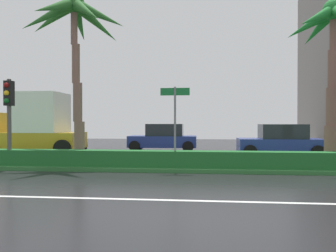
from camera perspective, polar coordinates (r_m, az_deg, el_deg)
name	(u,v)px	position (r m, az deg, el deg)	size (l,w,h in m)	color
ground_plane	(201,164)	(14.64, 5.79, -6.69)	(90.00, 42.00, 0.10)	black
near_lane_divider_stripe	(202,201)	(7.74, 5.96, -12.90)	(81.00, 0.14, 0.01)	white
median_strip	(201,164)	(13.64, 5.80, -6.70)	(85.50, 4.00, 0.15)	#2D6B33
median_hedge	(201,159)	(12.20, 5.83, -5.79)	(76.50, 0.70, 0.60)	#1E6028
palm_tree_mid_left	(75,26)	(15.50, -16.03, 16.53)	(4.74, 4.75, 7.35)	brown
palm_tree_centre_left	(334,34)	(15.24, 27.06, 14.09)	(3.72, 3.89, 6.68)	brown
traffic_signal_median_left	(9,106)	(14.05, -26.09, 3.17)	(0.28, 0.43, 3.34)	#4C4C47
street_name_sign	(175,115)	(12.23, 1.23, 1.87)	(1.10, 0.08, 3.00)	slate
box_truck_lead	(26,127)	(19.97, -23.54, -0.19)	(6.40, 2.64, 3.46)	#B28C1E
car_in_traffic_leading	(163,138)	(20.86, -0.81, -2.09)	(4.30, 2.02, 1.72)	navy
car_in_traffic_second	(280,141)	(18.20, 19.08, -2.52)	(4.30, 2.02, 1.72)	navy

